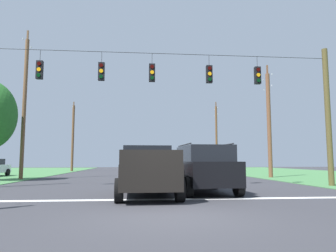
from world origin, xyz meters
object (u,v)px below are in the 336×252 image
(pickup_truck, at_px, (147,171))
(utility_pole_mid_left, at_px, (24,105))
(suv_black, at_px, (203,168))
(utility_pole_far_left, at_px, (73,137))
(utility_pole_mid_right, at_px, (269,122))
(distant_car_oncoming, at_px, (185,167))
(overhead_signal_span, at_px, (155,104))
(utility_pole_far_right, at_px, (216,136))

(pickup_truck, distance_m, utility_pole_mid_left, 15.45)
(suv_black, distance_m, utility_pole_far_left, 31.11)
(suv_black, relative_size, utility_pole_mid_right, 0.52)
(suv_black, bearing_deg, distant_car_oncoming, 84.80)
(overhead_signal_span, relative_size, utility_pole_mid_left, 1.71)
(utility_pole_mid_left, height_order, utility_pole_far_left, utility_pole_mid_left)
(distant_car_oncoming, xyz_separation_m, utility_pole_mid_left, (-12.58, -3.07, 4.68))
(utility_pole_mid_right, xyz_separation_m, utility_pole_far_right, (-0.05, 17.57, 0.21))
(utility_pole_far_right, bearing_deg, utility_pole_mid_right, -89.83)
(pickup_truck, bearing_deg, utility_pole_mid_left, 126.91)
(overhead_signal_span, xyz_separation_m, suv_black, (1.93, -2.91, -3.25))
(pickup_truck, height_order, utility_pole_far_left, utility_pole_far_left)
(utility_pole_mid_right, height_order, utility_pole_mid_left, utility_pole_mid_left)
(utility_pole_far_left, bearing_deg, pickup_truck, -73.42)
(utility_pole_mid_left, relative_size, utility_pole_far_left, 1.24)
(overhead_signal_span, distance_m, pickup_truck, 5.16)
(suv_black, xyz_separation_m, utility_pole_far_right, (7.83, 29.09, 3.65))
(suv_black, relative_size, distant_car_oncoming, 1.10)
(suv_black, distance_m, distant_car_oncoming, 13.95)
(pickup_truck, relative_size, distant_car_oncoming, 1.23)
(suv_black, height_order, utility_pole_mid_left, utility_pole_mid_left)
(pickup_truck, relative_size, utility_pole_far_left, 0.60)
(pickup_truck, height_order, utility_pole_mid_left, utility_pole_mid_left)
(suv_black, height_order, utility_pole_far_left, utility_pole_far_left)
(utility_pole_far_left, bearing_deg, distant_car_oncoming, -49.83)
(utility_pole_mid_right, xyz_separation_m, utility_pole_far_left, (-19.19, 17.27, -0.10))
(pickup_truck, bearing_deg, utility_pole_mid_right, 50.49)
(pickup_truck, xyz_separation_m, utility_pole_far_right, (10.27, 30.09, 3.74))
(suv_black, distance_m, utility_pole_mid_right, 14.38)
(overhead_signal_span, height_order, utility_pole_far_left, utility_pole_far_left)
(utility_pole_mid_right, height_order, utility_pole_far_left, utility_pole_mid_right)
(overhead_signal_span, bearing_deg, pickup_truck, -97.46)
(overhead_signal_span, xyz_separation_m, pickup_truck, (-0.51, -3.90, -3.34))
(pickup_truck, relative_size, utility_pole_mid_right, 0.58)
(distant_car_oncoming, bearing_deg, utility_pole_mid_left, -166.26)
(pickup_truck, bearing_deg, distant_car_oncoming, 76.03)
(overhead_signal_span, distance_m, suv_black, 4.77)
(overhead_signal_span, distance_m, utility_pole_mid_right, 13.06)
(overhead_signal_span, bearing_deg, utility_pole_mid_left, 139.87)
(utility_pole_mid_left, bearing_deg, utility_pole_mid_right, 2.10)
(utility_pole_far_right, relative_size, utility_pole_mid_left, 0.84)
(utility_pole_far_right, distance_m, utility_pole_mid_left, 26.48)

